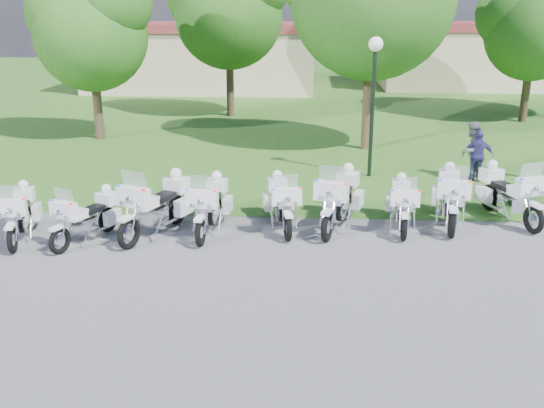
# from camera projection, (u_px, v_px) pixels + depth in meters

# --- Properties ---
(ground) EXTENTS (100.00, 100.00, 0.00)m
(ground) POSITION_uv_depth(u_px,v_px,m) (271.00, 265.00, 12.60)
(ground) COLOR #505055
(ground) RESTS_ON ground
(grass_lawn) EXTENTS (100.00, 48.00, 0.01)m
(grass_lawn) POSITION_uv_depth(u_px,v_px,m) (297.00, 91.00, 38.20)
(grass_lawn) COLOR #335B1C
(grass_lawn) RESTS_ON ground
(motorcycle_0) EXTENTS (1.04, 2.15, 1.47)m
(motorcycle_0) POSITION_uv_depth(u_px,v_px,m) (19.00, 213.00, 13.90)
(motorcycle_0) COLOR black
(motorcycle_0) RESTS_ON ground
(motorcycle_1) EXTENTS (1.23, 2.00, 1.43)m
(motorcycle_1) POSITION_uv_depth(u_px,v_px,m) (88.00, 216.00, 13.77)
(motorcycle_1) COLOR black
(motorcycle_1) RESTS_ON ground
(motorcycle_2) EXTENTS (1.46, 2.42, 1.72)m
(motorcycle_2) POSITION_uv_depth(u_px,v_px,m) (157.00, 204.00, 14.15)
(motorcycle_2) COLOR black
(motorcycle_2) RESTS_ON ground
(motorcycle_3) EXTENTS (0.87, 2.35, 1.58)m
(motorcycle_3) POSITION_uv_depth(u_px,v_px,m) (210.00, 205.00, 14.33)
(motorcycle_3) COLOR black
(motorcycle_3) RESTS_ON ground
(motorcycle_4) EXTENTS (1.02, 2.23, 1.51)m
(motorcycle_4) POSITION_uv_depth(u_px,v_px,m) (281.00, 202.00, 14.60)
(motorcycle_4) COLOR black
(motorcycle_4) RESTS_ON ground
(motorcycle_5) EXTENTS (1.31, 2.49, 1.72)m
(motorcycle_5) POSITION_uv_depth(u_px,v_px,m) (340.00, 198.00, 14.60)
(motorcycle_5) COLOR black
(motorcycle_5) RESTS_ON ground
(motorcycle_6) EXTENTS (0.80, 2.17, 1.46)m
(motorcycle_6) POSITION_uv_depth(u_px,v_px,m) (402.00, 203.00, 14.59)
(motorcycle_6) COLOR black
(motorcycle_6) RESTS_ON ground
(motorcycle_7) EXTENTS (1.04, 2.48, 1.67)m
(motorcycle_7) POSITION_uv_depth(u_px,v_px,m) (450.00, 196.00, 14.84)
(motorcycle_7) COLOR black
(motorcycle_7) RESTS_ON ground
(motorcycle_8) EXTENTS (1.30, 2.39, 1.66)m
(motorcycle_8) POSITION_uv_depth(u_px,v_px,m) (508.00, 193.00, 15.11)
(motorcycle_8) COLOR black
(motorcycle_8) RESTS_ON ground
(lamp_post) EXTENTS (0.44, 0.44, 4.28)m
(lamp_post) POSITION_uv_depth(u_px,v_px,m) (374.00, 73.00, 18.18)
(lamp_post) COLOR black
(lamp_post) RESTS_ON ground
(tree_0) EXTENTS (5.07, 4.33, 6.76)m
(tree_0) POSITION_uv_depth(u_px,v_px,m) (89.00, 24.00, 23.21)
(tree_0) COLOR #38281C
(tree_0) RESTS_ON ground
(tree_1) EXTENTS (5.90, 5.04, 7.87)m
(tree_1) POSITION_uv_depth(u_px,v_px,m) (228.00, 4.00, 28.08)
(tree_1) COLOR #38281C
(tree_1) RESTS_ON ground
(tree_3) EXTENTS (4.98, 4.25, 6.64)m
(tree_3) POSITION_uv_depth(u_px,v_px,m) (534.00, 23.00, 26.82)
(tree_3) COLOR #38281C
(tree_3) RESTS_ON ground
(building_west) EXTENTS (14.56, 8.32, 4.10)m
(building_west) POSITION_uv_depth(u_px,v_px,m) (205.00, 56.00, 38.85)
(building_west) COLOR #C0AE8A
(building_west) RESTS_ON ground
(building_east) EXTENTS (11.44, 7.28, 4.10)m
(building_east) POSITION_uv_depth(u_px,v_px,m) (466.00, 55.00, 39.77)
(building_east) COLOR #C0AE8A
(building_east) RESTS_ON ground
(bystander_b) EXTENTS (1.07, 1.10, 1.79)m
(bystander_b) POSITION_uv_depth(u_px,v_px,m) (471.00, 151.00, 18.58)
(bystander_b) COLOR slate
(bystander_b) RESTS_ON ground
(bystander_c) EXTENTS (0.99, 0.56, 1.59)m
(bystander_c) POSITION_uv_depth(u_px,v_px,m) (478.00, 156.00, 18.36)
(bystander_c) COLOR navy
(bystander_c) RESTS_ON ground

